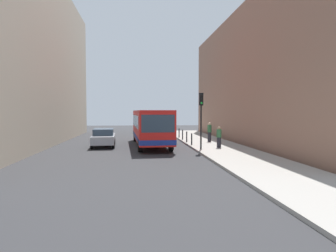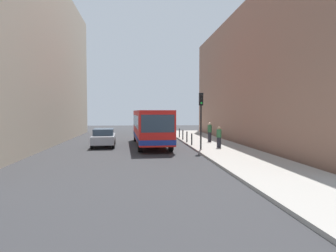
{
  "view_description": "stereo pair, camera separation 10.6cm",
  "coord_description": "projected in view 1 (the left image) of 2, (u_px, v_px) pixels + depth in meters",
  "views": [
    {
      "loc": [
        -1.19,
        -23.37,
        2.91
      ],
      "look_at": [
        1.38,
        0.27,
        1.77
      ],
      "focal_mm": 32.26,
      "sensor_mm": 36.0,
      "label": 1
    },
    {
      "loc": [
        -1.08,
        -23.38,
        2.91
      ],
      "look_at": [
        1.38,
        0.27,
        1.77
      ],
      "focal_mm": 32.26,
      "sensor_mm": 36.0,
      "label": 2
    }
  ],
  "objects": [
    {
      "name": "ground_plane",
      "position": [
        151.0,
        149.0,
        23.47
      ],
      "size": [
        80.0,
        80.0,
        0.0
      ],
      "primitive_type": "plane",
      "color": "#2D2D30"
    },
    {
      "name": "bollard_far",
      "position": [
        183.0,
        135.0,
        29.77
      ],
      "size": [
        0.11,
        0.11,
        0.95
      ],
      "primitive_type": "cylinder",
      "color": "black",
      "rests_on": "sidewalk"
    },
    {
      "name": "bus",
      "position": [
        150.0,
        125.0,
        25.75
      ],
      "size": [
        3.01,
        11.12,
        3.0
      ],
      "rotation": [
        0.0,
        0.0,
        3.19
      ],
      "color": "red",
      "rests_on": "ground"
    },
    {
      "name": "building_right",
      "position": [
        270.0,
        78.0,
        28.39
      ],
      "size": [
        7.0,
        32.0,
        12.2
      ],
      "primitive_type": "cube",
      "color": "#936B56",
      "rests_on": "ground"
    },
    {
      "name": "car_beside_bus",
      "position": [
        104.0,
        137.0,
        25.04
      ],
      "size": [
        2.04,
        4.48,
        1.48
      ],
      "rotation": [
        0.0,
        0.0,
        3.19
      ],
      "color": "#A5A8AD",
      "rests_on": "ground"
    },
    {
      "name": "traffic_light",
      "position": [
        201.0,
        110.0,
        21.8
      ],
      "size": [
        0.28,
        0.33,
        4.1
      ],
      "color": "black",
      "rests_on": "sidewalk"
    },
    {
      "name": "pedestrian_mid_sidewalk",
      "position": [
        209.0,
        132.0,
        27.69
      ],
      "size": [
        0.38,
        0.38,
        1.76
      ],
      "rotation": [
        0.0,
        0.0,
        3.94
      ],
      "color": "#26262D",
      "rests_on": "sidewalk"
    },
    {
      "name": "building_left",
      "position": [
        14.0,
        58.0,
        25.84
      ],
      "size": [
        7.0,
        32.0,
        15.0
      ],
      "primitive_type": "cube",
      "color": "#B2A38C",
      "rests_on": "ground"
    },
    {
      "name": "bollard_near",
      "position": [
        192.0,
        139.0,
        24.98
      ],
      "size": [
        0.11,
        0.11,
        0.95
      ],
      "primitive_type": "cylinder",
      "color": "black",
      "rests_on": "sidewalk"
    },
    {
      "name": "pedestrian_near_signal",
      "position": [
        219.0,
        137.0,
        23.06
      ],
      "size": [
        0.38,
        0.38,
        1.61
      ],
      "rotation": [
        0.0,
        0.0,
        5.72
      ],
      "color": "#26262D",
      "rests_on": "sidewalk"
    },
    {
      "name": "bollard_mid",
      "position": [
        187.0,
        137.0,
        27.37
      ],
      "size": [
        0.11,
        0.11,
        0.95
      ],
      "primitive_type": "cylinder",
      "color": "black",
      "rests_on": "sidewalk"
    },
    {
      "name": "sidewalk",
      "position": [
        218.0,
        147.0,
        24.05
      ],
      "size": [
        4.4,
        40.0,
        0.15
      ],
      "primitive_type": "cube",
      "color": "#9E9991",
      "rests_on": "ground"
    },
    {
      "name": "bollard_farthest",
      "position": [
        179.0,
        133.0,
        32.17
      ],
      "size": [
        0.11,
        0.11,
        0.95
      ],
      "primitive_type": "cylinder",
      "color": "black",
      "rests_on": "sidewalk"
    }
  ]
}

